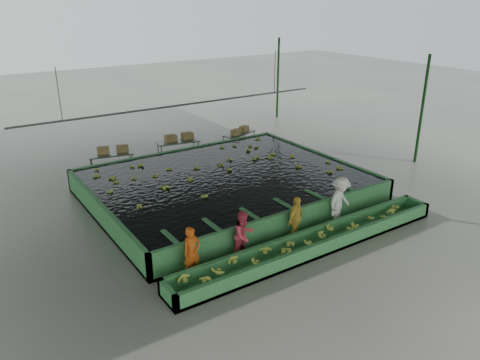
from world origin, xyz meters
TOP-DOWN VIEW (x-y plane):
  - ground at (0.00, 0.00)m, footprint 80.00×80.00m
  - shed_roof at (0.00, 0.00)m, footprint 20.00×22.00m
  - shed_posts at (0.00, 0.00)m, footprint 20.00×22.00m
  - flotation_tank at (0.00, 1.50)m, footprint 10.00×8.00m
  - tank_water at (0.00, 1.50)m, footprint 9.70×7.70m
  - sorting_trough at (0.00, -3.60)m, footprint 10.00×1.00m
  - cableway_rail at (0.00, 5.00)m, footprint 0.08×0.08m
  - rail_hanger_left at (-5.00, 5.00)m, footprint 0.04×0.04m
  - rail_hanger_right at (5.00, 5.00)m, footprint 0.04×0.04m
  - worker_a at (-3.79, -2.80)m, footprint 0.60×0.43m
  - worker_b at (-2.07, -2.80)m, footprint 0.85×0.72m
  - worker_c at (-0.07, -2.80)m, footprint 0.96×0.70m
  - worker_d at (1.86, -2.80)m, footprint 1.28×0.96m
  - packing_table_left at (-2.81, 6.62)m, footprint 2.03×1.13m
  - packing_table_mid at (0.49, 6.61)m, footprint 2.11×1.16m
  - packing_table_right at (3.82, 6.32)m, footprint 2.02×1.30m
  - box_stack_left at (-2.67, 6.67)m, footprint 1.41×0.74m
  - box_stack_mid at (0.61, 6.70)m, footprint 1.42×0.46m
  - box_stack_right at (3.86, 6.28)m, footprint 1.28×0.82m
  - floating_bananas at (0.00, 2.30)m, footprint 8.21×5.60m
  - trough_bananas at (0.00, -3.60)m, footprint 9.25×0.62m

SIDE VIEW (x-z plane):
  - ground at x=0.00m, z-range 0.00..0.00m
  - sorting_trough at x=0.00m, z-range 0.00..0.50m
  - trough_bananas at x=0.00m, z-range 0.34..0.46m
  - packing_table_right at x=3.82m, z-range 0.00..0.85m
  - packing_table_left at x=-2.81m, z-range 0.00..0.87m
  - flotation_tank at x=0.00m, z-range 0.00..0.90m
  - packing_table_mid at x=0.49m, z-range 0.00..0.91m
  - worker_a at x=-3.79m, z-range 0.00..1.51m
  - worker_c at x=-0.07m, z-range 0.00..1.51m
  - worker_b at x=-2.07m, z-range 0.00..1.54m
  - tank_water at x=0.00m, z-range 0.85..0.85m
  - floating_bananas at x=0.00m, z-range 0.79..0.91m
  - box_stack_right at x=3.86m, z-range 0.72..0.99m
  - box_stack_left at x=-2.67m, z-range 0.73..1.02m
  - worker_d at x=1.86m, z-range 0.00..1.76m
  - box_stack_mid at x=0.61m, z-range 0.76..1.06m
  - shed_posts at x=0.00m, z-range 0.00..5.00m
  - cableway_rail at x=0.00m, z-range -4.00..10.00m
  - rail_hanger_left at x=-5.00m, z-range 3.00..5.00m
  - rail_hanger_right at x=5.00m, z-range 3.00..5.00m
  - shed_roof at x=0.00m, z-range 4.98..5.02m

